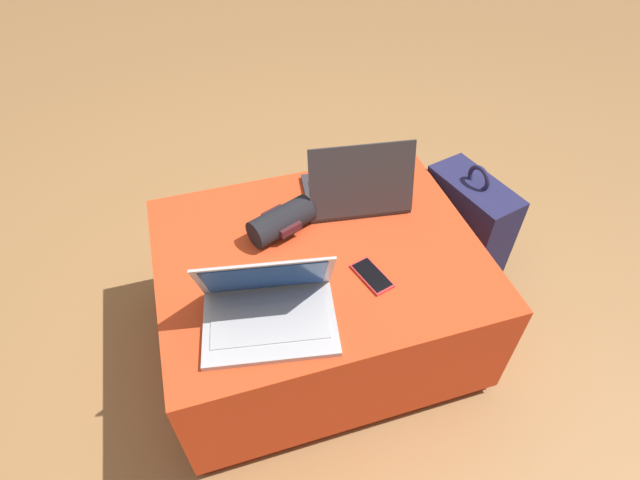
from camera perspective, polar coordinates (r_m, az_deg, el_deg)
ground_plane at (r=1.89m, az=-0.08°, el=-10.70°), size 14.00×14.00×0.00m
ottoman at (r=1.70m, az=-0.08°, el=-6.42°), size 0.99×0.79×0.45m
laptop_near at (r=1.34m, az=-5.91°, el=-7.63°), size 0.39×0.30×0.23m
laptop_far at (r=1.68m, az=4.19°, el=5.86°), size 0.37×0.29×0.25m
cell_phone at (r=1.47m, az=5.96°, el=-4.08°), size 0.10×0.15×0.01m
backpack at (r=2.00m, az=16.24°, el=0.86°), size 0.27×0.37×0.54m
wrist_brace at (r=1.57m, az=-4.43°, el=2.16°), size 0.23×0.16×0.09m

